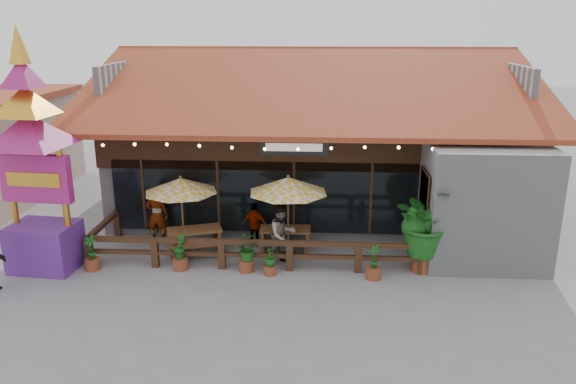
# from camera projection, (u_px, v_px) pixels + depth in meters

# --- Properties ---
(ground) EXTENTS (100.00, 100.00, 0.00)m
(ground) POSITION_uv_depth(u_px,v_px,m) (307.00, 263.00, 16.94)
(ground) COLOR gray
(ground) RESTS_ON ground
(restaurant_building) EXTENTS (15.50, 14.73, 6.09)m
(restaurant_building) POSITION_uv_depth(u_px,v_px,m) (319.00, 146.00, 22.60)
(restaurant_building) COLOR #AAA9AE
(restaurant_building) RESTS_ON ground
(patio_railing) EXTENTS (10.00, 2.60, 0.92)m
(patio_railing) POSITION_uv_depth(u_px,v_px,m) (231.00, 246.00, 16.65)
(patio_railing) COLOR #402316
(patio_railing) RESTS_ON ground
(umbrella_left) EXTENTS (2.51, 2.51, 2.46)m
(umbrella_left) POSITION_uv_depth(u_px,v_px,m) (181.00, 186.00, 17.34)
(umbrella_left) COLOR brown
(umbrella_left) RESTS_ON ground
(umbrella_right) EXTENTS (3.04, 3.04, 2.60)m
(umbrella_right) POSITION_uv_depth(u_px,v_px,m) (288.00, 185.00, 16.91)
(umbrella_right) COLOR brown
(umbrella_right) RESTS_ON ground
(picnic_table_left) EXTENTS (2.05, 1.90, 0.80)m
(picnic_table_left) POSITION_uv_depth(u_px,v_px,m) (195.00, 237.00, 17.58)
(picnic_table_left) COLOR brown
(picnic_table_left) RESTS_ON ground
(picnic_table_right) EXTENTS (1.62, 1.41, 0.77)m
(picnic_table_right) POSITION_uv_depth(u_px,v_px,m) (285.00, 236.00, 17.73)
(picnic_table_right) COLOR brown
(picnic_table_right) RESTS_ON ground
(thai_sign_tower) EXTENTS (3.00, 3.00, 7.47)m
(thai_sign_tower) POSITION_uv_depth(u_px,v_px,m) (30.00, 137.00, 15.49)
(thai_sign_tower) COLOR #5C258A
(thai_sign_tower) RESTS_ON ground
(tropical_plant) EXTENTS (2.41, 2.32, 2.57)m
(tropical_plant) POSITION_uv_depth(u_px,v_px,m) (426.00, 223.00, 16.07)
(tropical_plant) COLOR brown
(tropical_plant) RESTS_ON ground
(diner_a) EXTENTS (0.71, 0.47, 1.94)m
(diner_a) POSITION_uv_depth(u_px,v_px,m) (157.00, 215.00, 18.26)
(diner_a) COLOR #362211
(diner_a) RESTS_ON ground
(diner_b) EXTENTS (1.14, 1.09, 1.85)m
(diner_b) POSITION_uv_depth(u_px,v_px,m) (282.00, 235.00, 16.68)
(diner_b) COLOR #362211
(diner_b) RESTS_ON ground
(diner_c) EXTENTS (0.92, 0.60, 1.45)m
(diner_c) POSITION_uv_depth(u_px,v_px,m) (255.00, 225.00, 18.08)
(diner_c) COLOR #362211
(diner_c) RESTS_ON ground
(planter_a) EXTENTS (0.43, 0.43, 1.06)m
(planter_a) POSITION_uv_depth(u_px,v_px,m) (92.00, 256.00, 16.40)
(planter_a) COLOR brown
(planter_a) RESTS_ON ground
(planter_b) EXTENTS (0.45, 0.45, 1.09)m
(planter_b) POSITION_uv_depth(u_px,v_px,m) (180.00, 254.00, 16.41)
(planter_b) COLOR brown
(planter_b) RESTS_ON ground
(planter_c) EXTENTS (0.84, 0.81, 1.06)m
(planter_c) POSITION_uv_depth(u_px,v_px,m) (246.00, 252.00, 16.25)
(planter_c) COLOR brown
(planter_c) RESTS_ON ground
(planter_d) EXTENTS (0.45, 0.45, 0.85)m
(planter_d) POSITION_uv_depth(u_px,v_px,m) (270.00, 261.00, 16.08)
(planter_d) COLOR brown
(planter_d) RESTS_ON ground
(planter_e) EXTENTS (0.42, 0.44, 1.03)m
(planter_e) POSITION_uv_depth(u_px,v_px,m) (374.00, 265.00, 15.82)
(planter_e) COLOR brown
(planter_e) RESTS_ON ground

